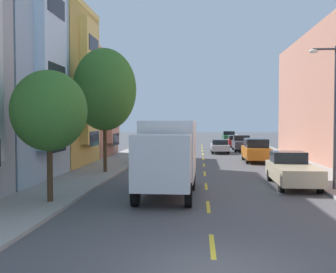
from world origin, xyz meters
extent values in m
plane|color=#4C4C4F|center=(0.00, 30.00, 0.00)|extent=(160.00, 160.00, 0.00)
cube|color=#99968E|center=(-7.10, 28.00, 0.07)|extent=(3.20, 120.00, 0.14)
cube|color=#99968E|center=(7.10, 28.00, 0.07)|extent=(3.20, 120.00, 0.14)
cube|color=yellow|center=(0.00, 2.00, 0.00)|extent=(0.14, 2.20, 0.01)
cube|color=yellow|center=(0.00, 7.00, 0.00)|extent=(0.14, 2.20, 0.01)
cube|color=yellow|center=(0.00, 12.00, 0.00)|extent=(0.14, 2.20, 0.01)
cube|color=yellow|center=(0.00, 17.00, 0.00)|extent=(0.14, 2.20, 0.01)
cube|color=yellow|center=(0.00, 22.00, 0.00)|extent=(0.14, 2.20, 0.01)
cube|color=yellow|center=(0.00, 27.00, 0.00)|extent=(0.14, 2.20, 0.01)
cube|color=yellow|center=(0.00, 32.00, 0.00)|extent=(0.14, 2.20, 0.01)
cube|color=yellow|center=(0.00, 37.00, 0.00)|extent=(0.14, 2.20, 0.01)
cube|color=yellow|center=(0.00, 42.00, 0.00)|extent=(0.14, 2.20, 0.01)
cube|color=yellow|center=(0.00, 47.00, 0.00)|extent=(0.14, 2.20, 0.01)
cube|color=#CAE7FE|center=(-8.42, 12.71, 6.70)|extent=(0.55, 3.40, 9.67)
cube|color=#1E232D|center=(-8.13, 12.71, 2.23)|extent=(0.04, 2.59, 1.10)
cube|color=#1E232D|center=(-8.13, 12.71, 5.95)|extent=(0.04, 2.59, 1.10)
cube|color=#1E232D|center=(-8.13, 12.71, 9.67)|extent=(0.04, 2.59, 1.10)
cube|color=tan|center=(-14.33, 20.47, 5.78)|extent=(11.26, 7.56, 11.56)
cube|color=#F9D572|center=(-8.95, 20.47, 11.78)|extent=(0.60, 7.56, 0.44)
cube|color=#F9D572|center=(-8.42, 20.47, 6.24)|extent=(0.55, 3.40, 9.02)
cube|color=#1E232D|center=(-8.13, 20.47, 2.08)|extent=(0.04, 2.59, 1.10)
cube|color=#1E232D|center=(-8.13, 20.47, 5.55)|extent=(0.04, 2.59, 1.10)
cube|color=#1E232D|center=(-8.13, 20.47, 9.02)|extent=(0.04, 2.59, 1.10)
cube|color=#B27560|center=(-15.32, 28.24, 4.63)|extent=(13.24, 7.56, 9.25)
cube|color=#E19B83|center=(-8.95, 28.24, 9.47)|extent=(0.60, 7.56, 0.44)
cube|color=#E19B83|center=(-8.42, 28.24, 5.00)|extent=(0.55, 3.40, 7.22)
cube|color=#1E232D|center=(-8.13, 28.24, 1.67)|extent=(0.04, 2.59, 1.10)
cube|color=#1E232D|center=(-8.13, 28.24, 4.44)|extent=(0.04, 2.59, 1.10)
cube|color=#1E232D|center=(-8.13, 28.24, 7.22)|extent=(0.04, 2.59, 1.10)
cylinder|color=#47331E|center=(-6.40, 6.92, 1.36)|extent=(0.23, 0.23, 2.45)
ellipsoid|color=#387028|center=(-6.40, 6.92, 3.81)|extent=(3.04, 3.04, 3.27)
cylinder|color=#47331E|center=(-6.40, 16.51, 1.79)|extent=(0.23, 0.23, 3.29)
ellipsoid|color=#387028|center=(-6.40, 16.51, 5.40)|extent=(4.04, 4.04, 5.25)
cylinder|color=#38383D|center=(6.10, 10.81, 3.55)|extent=(0.16, 0.16, 6.81)
cylinder|color=#38383D|center=(5.55, 10.81, 6.80)|extent=(1.10, 0.10, 0.10)
ellipsoid|color=silver|center=(5.05, 10.81, 6.70)|extent=(0.44, 0.28, 0.20)
cube|color=white|center=(-1.78, 10.54, 2.03)|extent=(2.47, 4.95, 2.75)
cube|color=white|center=(-1.84, 6.93, 1.76)|extent=(2.33, 1.93, 2.20)
cube|color=black|center=(-1.85, 6.03, 2.24)|extent=(2.02, 0.11, 0.97)
cube|color=black|center=(-1.75, 12.92, 0.43)|extent=(2.40, 0.20, 0.24)
cylinder|color=black|center=(-2.90, 6.90, 0.48)|extent=(0.29, 0.96, 0.96)
cylinder|color=black|center=(-0.78, 6.87, 0.48)|extent=(0.29, 0.96, 0.96)
cylinder|color=black|center=(-2.82, 11.81, 0.48)|extent=(0.29, 0.96, 0.96)
cylinder|color=black|center=(-0.71, 11.78, 0.48)|extent=(0.29, 0.96, 0.96)
cylinder|color=black|center=(-2.84, 10.71, 0.48)|extent=(0.29, 0.96, 0.96)
cylinder|color=black|center=(-0.72, 10.68, 0.48)|extent=(0.29, 0.96, 0.96)
cube|color=#AD1E1E|center=(4.30, 44.12, 0.64)|extent=(1.93, 4.74, 0.62)
cube|color=black|center=(4.29, 43.74, 1.23)|extent=(1.67, 2.86, 0.55)
cylinder|color=black|center=(5.13, 45.69, 0.33)|extent=(0.24, 0.67, 0.66)
cylinder|color=black|center=(3.53, 45.73, 0.33)|extent=(0.24, 0.67, 0.66)
cylinder|color=black|center=(5.06, 42.50, 0.33)|extent=(0.24, 0.67, 0.66)
cylinder|color=black|center=(3.46, 42.54, 0.33)|extent=(0.24, 0.67, 0.66)
cube|color=navy|center=(-4.44, 23.12, 0.63)|extent=(1.83, 4.51, 0.60)
cube|color=black|center=(-4.44, 23.34, 1.18)|extent=(1.60, 2.17, 0.50)
cylinder|color=black|center=(-5.22, 21.58, 0.33)|extent=(0.22, 0.66, 0.66)
cylinder|color=black|center=(-3.64, 21.59, 0.33)|extent=(0.22, 0.66, 0.66)
cylinder|color=black|center=(-5.24, 24.64, 0.33)|extent=(0.22, 0.66, 0.66)
cylinder|color=black|center=(-3.66, 24.65, 0.33)|extent=(0.22, 0.66, 0.66)
cube|color=tan|center=(4.46, 12.26, 0.73)|extent=(2.10, 5.34, 0.80)
cube|color=black|center=(4.49, 13.42, 1.43)|extent=(1.79, 1.62, 0.60)
cylinder|color=black|center=(5.39, 14.04, 0.33)|extent=(0.23, 0.66, 0.66)
cylinder|color=black|center=(3.61, 14.07, 0.33)|extent=(0.23, 0.66, 0.66)
cylinder|color=black|center=(5.32, 10.44, 0.33)|extent=(0.23, 0.66, 0.66)
cylinder|color=black|center=(3.54, 10.47, 0.33)|extent=(0.23, 0.66, 0.66)
cube|color=silver|center=(-4.37, 50.46, 0.78)|extent=(2.01, 4.83, 0.90)
cube|color=black|center=(-4.37, 50.46, 1.58)|extent=(1.75, 2.81, 0.70)
cylinder|color=black|center=(-5.26, 48.84, 0.33)|extent=(0.23, 0.66, 0.66)
cylinder|color=black|center=(-3.53, 48.82, 0.33)|extent=(0.23, 0.66, 0.66)
cylinder|color=black|center=(-5.21, 52.11, 0.33)|extent=(0.23, 0.66, 0.66)
cylinder|color=black|center=(-3.48, 52.08, 0.33)|extent=(0.23, 0.66, 0.66)
cube|color=#333338|center=(4.49, 36.89, 0.73)|extent=(2.05, 5.32, 0.80)
cube|color=black|center=(4.50, 38.05, 1.43)|extent=(1.77, 1.61, 0.60)
cylinder|color=black|center=(5.39, 38.68, 0.33)|extent=(0.23, 0.66, 0.66)
cylinder|color=black|center=(3.61, 38.70, 0.33)|extent=(0.23, 0.66, 0.66)
cylinder|color=black|center=(5.36, 35.08, 0.33)|extent=(0.23, 0.66, 0.66)
cylinder|color=black|center=(3.58, 35.09, 0.33)|extent=(0.23, 0.66, 0.66)
cube|color=#194C28|center=(4.38, 54.97, 0.73)|extent=(2.03, 5.31, 0.80)
cube|color=black|center=(4.38, 56.13, 1.43)|extent=(1.77, 1.60, 0.60)
cylinder|color=black|center=(5.28, 56.76, 0.33)|extent=(0.22, 0.66, 0.66)
cylinder|color=black|center=(3.50, 56.77, 0.33)|extent=(0.22, 0.66, 0.66)
cylinder|color=black|center=(5.26, 53.16, 0.33)|extent=(0.22, 0.66, 0.66)
cylinder|color=black|center=(3.48, 53.17, 0.33)|extent=(0.22, 0.66, 0.66)
cube|color=orange|center=(4.32, 24.75, 0.78)|extent=(1.99, 4.82, 0.90)
cube|color=black|center=(4.32, 24.75, 1.58)|extent=(1.74, 2.80, 0.70)
cylinder|color=black|center=(5.20, 26.37, 0.33)|extent=(0.23, 0.66, 0.66)
cylinder|color=black|center=(3.47, 26.39, 0.33)|extent=(0.23, 0.66, 0.66)
cylinder|color=black|center=(5.17, 23.11, 0.33)|extent=(0.23, 0.66, 0.66)
cylinder|color=black|center=(3.44, 23.12, 0.33)|extent=(0.23, 0.66, 0.66)
cube|color=#195B60|center=(-4.40, 31.31, 0.78)|extent=(2.04, 4.84, 0.90)
cube|color=black|center=(-4.40, 31.31, 1.58)|extent=(1.77, 2.82, 0.70)
cylinder|color=black|center=(-5.23, 29.67, 0.33)|extent=(0.23, 0.66, 0.66)
cylinder|color=black|center=(-3.50, 29.70, 0.33)|extent=(0.23, 0.66, 0.66)
cylinder|color=black|center=(-5.29, 32.93, 0.33)|extent=(0.23, 0.66, 0.66)
cylinder|color=black|center=(-3.56, 32.96, 0.33)|extent=(0.23, 0.66, 0.66)
cube|color=black|center=(-4.21, 38.78, 0.78)|extent=(2.04, 4.84, 0.90)
cube|color=black|center=(-4.21, 38.78, 1.58)|extent=(1.77, 2.82, 0.70)
cylinder|color=black|center=(-5.10, 37.16, 0.33)|extent=(0.23, 0.66, 0.66)
cylinder|color=black|center=(-3.37, 37.13, 0.33)|extent=(0.23, 0.66, 0.66)
cylinder|color=black|center=(-5.04, 40.42, 0.33)|extent=(0.23, 0.66, 0.66)
cylinder|color=black|center=(-3.31, 40.39, 0.33)|extent=(0.23, 0.66, 0.66)
cube|color=#B2B5BA|center=(1.80, 33.71, 0.63)|extent=(1.80, 4.50, 0.60)
cube|color=black|center=(1.80, 33.49, 1.18)|extent=(1.58, 2.16, 0.50)
cylinder|color=black|center=(2.59, 35.24, 0.33)|extent=(0.22, 0.66, 0.66)
cylinder|color=black|center=(1.01, 35.24, 0.33)|extent=(0.22, 0.66, 0.66)
cylinder|color=black|center=(2.59, 32.18, 0.33)|extent=(0.22, 0.66, 0.66)
cylinder|color=black|center=(1.01, 32.18, 0.33)|extent=(0.22, 0.66, 0.66)
camera|label=1|loc=(-0.37, -8.88, 3.41)|focal=43.01mm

